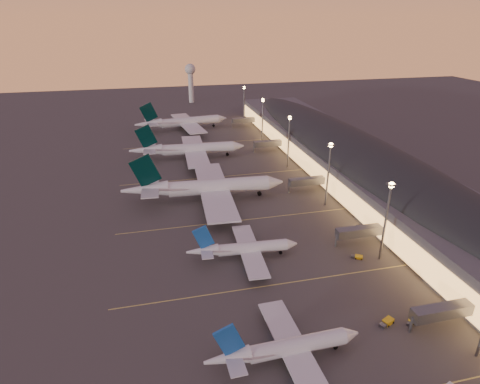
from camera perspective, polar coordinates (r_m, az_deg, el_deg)
name	(u,v)px	position (r m, az deg, el deg)	size (l,w,h in m)	color
ground	(269,275)	(120.18, 4.16, -11.64)	(700.00, 700.00, 0.00)	#3B3937
airliner_narrow_south	(285,348)	(94.03, 6.40, -21.19)	(35.66, 31.77, 12.77)	silver
airliner_narrow_north	(243,249)	(125.67, 0.45, -8.05)	(35.07, 31.36, 12.53)	silver
airliner_wide_near	(205,187)	(163.78, -5.01, 0.65)	(66.05, 60.20, 21.14)	silver
airliner_wide_mid	(188,149)	(214.35, -7.38, 6.06)	(60.34, 54.93, 19.32)	silver
airliner_wide_far	(182,122)	(271.21, -8.18, 9.80)	(61.72, 56.68, 19.75)	silver
terminal_building	(348,154)	(199.22, 15.13, 5.19)	(56.35, 255.00, 17.46)	#4D4E52
light_masts	(305,145)	(179.31, 9.18, 6.63)	(2.20, 217.20, 25.90)	slate
radar_tower	(190,77)	(358.52, -7.06, 15.98)	(9.00, 9.00, 32.50)	silver
lane_markings	(238,214)	(153.23, -0.29, -3.20)	(90.00, 180.36, 0.00)	#D8C659
baggage_tug_a	(387,322)	(109.49, 20.15, -17.01)	(4.52, 3.29, 1.26)	gold
baggage_tug_b	(412,321)	(112.21, 23.22, -16.53)	(3.46, 2.91, 0.99)	gold
baggage_tug_c	(357,257)	(131.98, 16.34, -8.85)	(3.72, 3.02, 1.05)	gold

